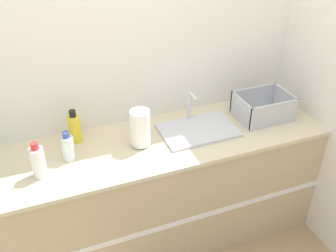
# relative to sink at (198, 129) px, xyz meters

# --- Properties ---
(wall_back) EXTENTS (4.88, 0.06, 2.60)m
(wall_back) POSITION_rel_sink_xyz_m (-0.39, 0.33, 0.39)
(wall_back) COLOR silver
(wall_back) RESTS_ON ground_plane
(wall_right) EXTENTS (0.06, 2.63, 2.60)m
(wall_right) POSITION_rel_sink_xyz_m (0.88, -0.01, 0.39)
(wall_right) COLOR silver
(wall_right) RESTS_ON ground_plane
(counter_cabinet) EXTENTS (2.51, 0.66, 0.90)m
(counter_cabinet) POSITION_rel_sink_xyz_m (-0.39, -0.01, -0.46)
(counter_cabinet) COLOR tan
(counter_cabinet) RESTS_ON ground_plane
(sink) EXTENTS (0.51, 0.34, 0.23)m
(sink) POSITION_rel_sink_xyz_m (0.00, 0.00, 0.00)
(sink) COLOR silver
(sink) RESTS_ON counter_cabinet
(paper_towel_roll) EXTENTS (0.13, 0.13, 0.25)m
(paper_towel_roll) POSITION_rel_sink_xyz_m (-0.41, -0.02, 0.11)
(paper_towel_roll) COLOR #4C4C51
(paper_towel_roll) RESTS_ON counter_cabinet
(dish_rack) EXTENTS (0.37, 0.28, 0.18)m
(dish_rack) POSITION_rel_sink_xyz_m (0.51, -0.00, 0.05)
(dish_rack) COLOR #B7BABF
(dish_rack) RESTS_ON counter_cabinet
(bottle_yellow) EXTENTS (0.08, 0.08, 0.23)m
(bottle_yellow) POSITION_rel_sink_xyz_m (-0.80, 0.18, 0.09)
(bottle_yellow) COLOR yellow
(bottle_yellow) RESTS_ON counter_cabinet
(bottle_clear) EXTENTS (0.08, 0.08, 0.20)m
(bottle_clear) POSITION_rel_sink_xyz_m (-0.87, -0.00, 0.07)
(bottle_clear) COLOR silver
(bottle_clear) RESTS_ON counter_cabinet
(bottle_white_spray) EXTENTS (0.08, 0.08, 0.23)m
(bottle_white_spray) POSITION_rel_sink_xyz_m (-1.05, -0.10, 0.09)
(bottle_white_spray) COLOR white
(bottle_white_spray) RESTS_ON counter_cabinet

